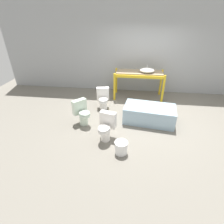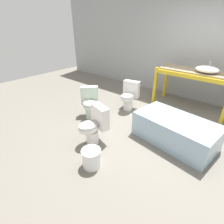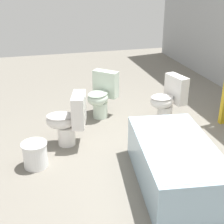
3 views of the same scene
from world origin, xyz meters
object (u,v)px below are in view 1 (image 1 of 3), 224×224
object	(u,v)px
sink_basin	(147,70)
bucket_white	(121,147)
toilet_far	(82,113)
bathtub_main	(149,113)
toilet_extra	(103,99)
toilet_near	(106,127)

from	to	relation	value
sink_basin	bucket_white	distance (m)	3.20
bucket_white	toilet_far	bearing A→B (deg)	137.46
bathtub_main	toilet_extra	bearing A→B (deg)	166.28
sink_basin	bucket_white	bearing A→B (deg)	-102.03
toilet_extra	bucket_white	bearing A→B (deg)	-81.67
toilet_near	toilet_far	world-z (taller)	same
bucket_white	toilet_near	bearing A→B (deg)	131.67
sink_basin	toilet_extra	bearing A→B (deg)	-143.17
sink_basin	toilet_near	bearing A→B (deg)	-112.34
bathtub_main	toilet_far	distance (m)	1.89
toilet_far	bucket_white	distance (m)	1.59
bathtub_main	toilet_far	xyz separation A→B (m)	(-1.86, -0.36, 0.09)
bathtub_main	toilet_near	size ratio (longest dim) A/B	2.14
sink_basin	toilet_far	distance (m)	2.74
toilet_near	toilet_far	xyz separation A→B (m)	(-0.75, 0.61, 0.00)
toilet_far	bucket_white	size ratio (longest dim) A/B	2.30
toilet_far	toilet_extra	world-z (taller)	same
toilet_near	toilet_extra	size ratio (longest dim) A/B	1.00
sink_basin	toilet_far	xyz separation A→B (m)	(-1.80, -1.95, -0.68)
bathtub_main	toilet_near	world-z (taller)	toilet_near
toilet_far	bucket_white	bearing A→B (deg)	-88.94
toilet_near	bucket_white	bearing A→B (deg)	-33.13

